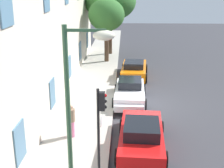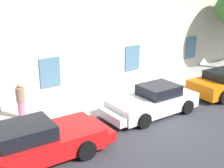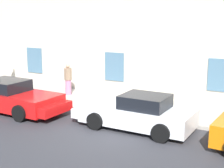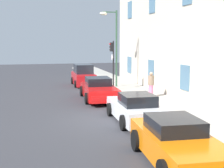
# 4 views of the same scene
# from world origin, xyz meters

# --- Properties ---
(ground_plane) EXTENTS (80.00, 80.00, 0.00)m
(ground_plane) POSITION_xyz_m (0.00, 0.00, 0.00)
(ground_plane) COLOR #333338
(sidewalk) EXTENTS (60.00, 3.24, 0.14)m
(sidewalk) POSITION_xyz_m (0.00, 3.55, 0.07)
(sidewalk) COLOR #A8A399
(sidewalk) RESTS_ON ground
(sportscar_red_lead) EXTENTS (5.16, 2.34, 1.40)m
(sportscar_red_lead) POSITION_xyz_m (-5.36, 0.50, 0.62)
(sportscar_red_lead) COLOR red
(sportscar_red_lead) RESTS_ON ground
(sportscar_yellow_flank) EXTENTS (4.71, 2.14, 1.36)m
(sportscar_yellow_flank) POSITION_xyz_m (0.31, 0.96, 0.59)
(sportscar_yellow_flank) COLOR white
(sportscar_yellow_flank) RESTS_ON ground
(pedestrian_admiring) EXTENTS (0.53, 0.53, 1.65)m
(pedestrian_admiring) POSITION_xyz_m (-4.76, 3.82, 0.97)
(pedestrian_admiring) COLOR pink
(pedestrian_admiring) RESTS_ON sidewalk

